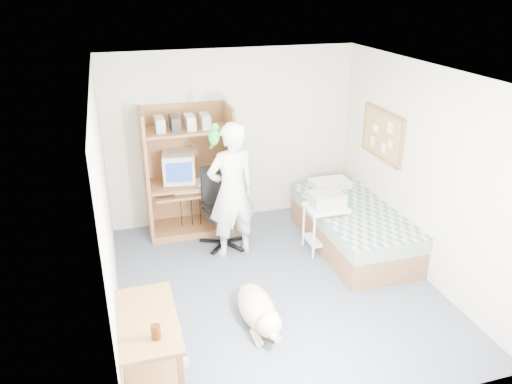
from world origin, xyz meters
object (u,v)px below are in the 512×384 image
side_desk (150,343)px  person (232,191)px  office_chair (222,218)px  dog (258,309)px  computer_hutch (189,176)px  printer_cart (326,221)px  bed (353,227)px

side_desk → person: bearing=59.0°
office_chair → dog: 1.83m
computer_hutch → dog: 2.46m
dog → printer_cart: size_ratio=1.75×
computer_hutch → person: 0.94m
side_desk → person: size_ratio=0.56×
side_desk → office_chair: 2.68m
bed → person: 1.73m
dog → bed: bearing=34.9°
bed → office_chair: (-1.66, 0.58, 0.10)m
computer_hutch → printer_cart: size_ratio=2.82×
office_chair → person: size_ratio=0.60×
printer_cart → computer_hutch: bearing=146.1°
person → computer_hutch: bearing=-76.5°
bed → person: (-1.59, 0.28, 0.61)m
printer_cart → person: bearing=168.6°
side_desk → person: person is taller
computer_hutch → bed: (2.00, -1.12, -0.53)m
dog → person: bearing=84.9°
office_chair → printer_cart: bearing=-35.9°
side_desk → dog: size_ratio=0.89×
bed → person: person is taller
bed → dog: bearing=-144.0°
office_chair → printer_cart: 1.38m
computer_hutch → dog: bearing=-82.8°
side_desk → printer_cart: (2.46, 1.84, -0.07)m
bed → side_desk: size_ratio=2.02×
computer_hutch → dog: (0.30, -2.36, -0.64)m
computer_hutch → printer_cart: bearing=-34.3°
dog → printer_cart: 1.84m
side_desk → computer_hutch: bearing=73.9°
side_desk → person: 2.47m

